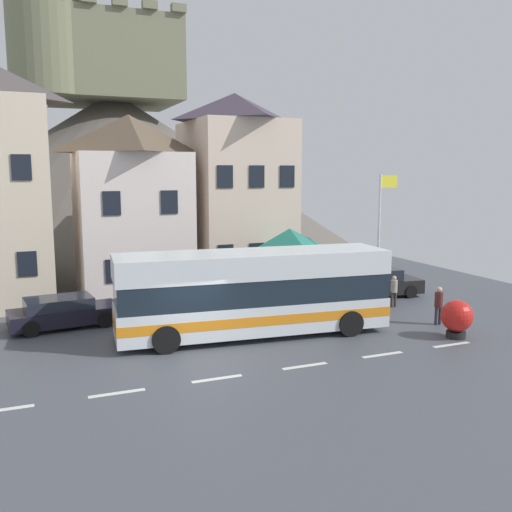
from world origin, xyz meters
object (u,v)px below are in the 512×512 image
(townhouse_01, at_px, (131,206))
(harbour_buoy, at_px, (457,317))
(parked_car_01, at_px, (374,283))
(townhouse_02, at_px, (235,191))
(hilltop_castle, at_px, (115,164))
(transit_bus, at_px, (253,294))
(pedestrian_00, at_px, (439,302))
(flagpole, at_px, (381,230))
(pedestrian_01, at_px, (375,291))
(public_bench, at_px, (268,287))
(bus_shelter, at_px, (290,242))
(parked_car_02, at_px, (63,312))
(pedestrian_02, at_px, (394,289))

(townhouse_01, xyz_separation_m, harbour_buoy, (9.94, -12.53, -3.72))
(townhouse_01, xyz_separation_m, parked_car_01, (11.17, -5.23, -3.84))
(townhouse_01, distance_m, harbour_buoy, 16.42)
(townhouse_02, bearing_deg, townhouse_01, -175.76)
(parked_car_01, bearing_deg, hilltop_castle, 114.55)
(transit_bus, bearing_deg, townhouse_02, 78.73)
(transit_bus, bearing_deg, townhouse_01, 112.56)
(pedestrian_00, distance_m, flagpole, 4.45)
(pedestrian_01, bearing_deg, harbour_buoy, -84.97)
(townhouse_02, distance_m, flagpole, 8.94)
(parked_car_01, distance_m, public_bench, 5.40)
(townhouse_02, relative_size, pedestrian_01, 6.56)
(pedestrian_01, xyz_separation_m, flagpole, (0.52, 0.45, 2.73))
(hilltop_castle, relative_size, pedestrian_00, 25.73)
(hilltop_castle, bearing_deg, public_bench, -81.27)
(townhouse_02, relative_size, hilltop_castle, 0.25)
(parked_car_01, distance_m, pedestrian_00, 5.59)
(pedestrian_00, bearing_deg, townhouse_01, 134.36)
(townhouse_01, xyz_separation_m, transit_bus, (2.93, -9.29, -2.89))
(public_bench, bearing_deg, bus_shelter, -86.22)
(townhouse_01, relative_size, parked_car_01, 1.92)
(transit_bus, xyz_separation_m, parked_car_02, (-6.71, 3.97, -1.02))
(hilltop_castle, distance_m, flagpole, 29.97)
(pedestrian_00, height_order, pedestrian_02, pedestrian_00)
(hilltop_castle, distance_m, pedestrian_02, 30.82)
(pedestrian_00, xyz_separation_m, pedestrian_02, (0.15, 3.25, -0.08))
(parked_car_02, height_order, pedestrian_01, pedestrian_01)
(hilltop_castle, xyz_separation_m, pedestrian_00, (8.16, -32.30, -5.98))
(harbour_buoy, bearing_deg, bus_shelter, 116.80)
(townhouse_01, xyz_separation_m, flagpole, (10.03, -7.27, -0.91))
(townhouse_02, relative_size, transit_bus, 0.98)
(hilltop_castle, xyz_separation_m, pedestrian_01, (7.13, -29.24, -6.04))
(townhouse_01, relative_size, public_bench, 5.44)
(parked_car_01, relative_size, pedestrian_01, 2.97)
(townhouse_02, bearing_deg, public_bench, -83.65)
(townhouse_02, relative_size, harbour_buoy, 7.15)
(hilltop_castle, distance_m, pedestrian_01, 30.70)
(pedestrian_00, xyz_separation_m, harbour_buoy, (-0.61, -1.75, -0.14))
(pedestrian_01, xyz_separation_m, pedestrian_02, (1.18, 0.18, -0.02))
(transit_bus, height_order, parked_car_02, transit_bus)
(hilltop_castle, relative_size, bus_shelter, 11.22)
(hilltop_castle, relative_size, parked_car_01, 8.67)
(transit_bus, height_order, parked_car_01, transit_bus)
(pedestrian_02, bearing_deg, parked_car_01, 78.26)
(transit_bus, bearing_deg, pedestrian_01, 18.52)
(townhouse_02, bearing_deg, parked_car_01, -46.39)
(parked_car_02, xyz_separation_m, flagpole, (13.81, -1.95, 3.00))
(pedestrian_00, bearing_deg, hilltop_castle, 104.17)
(hilltop_castle, bearing_deg, pedestrian_02, -74.05)
(pedestrian_00, distance_m, pedestrian_02, 3.25)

